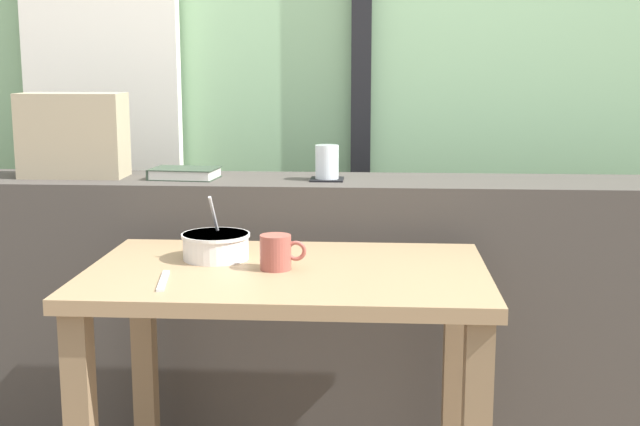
% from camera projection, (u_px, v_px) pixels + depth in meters
% --- Properties ---
extents(outdoor_backdrop, '(4.80, 0.08, 2.80)m').
position_uv_depth(outdoor_backdrop, '(343.00, 9.00, 3.03)').
color(outdoor_backdrop, '#8EBC89').
rests_on(outdoor_backdrop, ground).
extents(curtain_left_panel, '(0.56, 0.06, 2.50)m').
position_uv_depth(curtain_left_panel, '(101.00, 51.00, 3.01)').
color(curtain_left_panel, silver).
rests_on(curtain_left_panel, ground).
extents(window_divider_post, '(0.07, 0.05, 2.60)m').
position_uv_depth(window_divider_post, '(362.00, 37.00, 2.97)').
color(window_divider_post, black).
rests_on(window_divider_post, ground).
extents(dark_console_ledge, '(2.80, 0.34, 0.86)m').
position_uv_depth(dark_console_ledge, '(334.00, 314.00, 2.67)').
color(dark_console_ledge, '#423D38').
rests_on(dark_console_ledge, ground).
extents(breakfast_table, '(0.98, 0.62, 0.72)m').
position_uv_depth(breakfast_table, '(287.00, 320.00, 2.09)').
color(breakfast_table, '#826849').
rests_on(breakfast_table, ground).
extents(coaster_square, '(0.10, 0.10, 0.00)m').
position_uv_depth(coaster_square, '(327.00, 179.00, 2.57)').
color(coaster_square, black).
rests_on(coaster_square, dark_console_ledge).
extents(juice_glass, '(0.07, 0.07, 0.10)m').
position_uv_depth(juice_glass, '(327.00, 163.00, 2.56)').
color(juice_glass, white).
rests_on(juice_glass, coaster_square).
extents(closed_book, '(0.21, 0.15, 0.03)m').
position_uv_depth(closed_book, '(184.00, 173.00, 2.60)').
color(closed_book, '#334233').
rests_on(closed_book, dark_console_ledge).
extents(throw_pillow, '(0.32, 0.14, 0.26)m').
position_uv_depth(throw_pillow, '(73.00, 135.00, 2.62)').
color(throw_pillow, tan).
rests_on(throw_pillow, dark_console_ledge).
extents(soup_bowl, '(0.18, 0.18, 0.17)m').
position_uv_depth(soup_bowl, '(216.00, 246.00, 2.16)').
color(soup_bowl, silver).
rests_on(soup_bowl, breakfast_table).
extents(fork_utensil, '(0.04, 0.17, 0.01)m').
position_uv_depth(fork_utensil, '(163.00, 281.00, 1.94)').
color(fork_utensil, silver).
rests_on(fork_utensil, breakfast_table).
extents(ceramic_mug, '(0.11, 0.08, 0.08)m').
position_uv_depth(ceramic_mug, '(277.00, 252.00, 2.05)').
color(ceramic_mug, '#9E4C42').
rests_on(ceramic_mug, breakfast_table).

